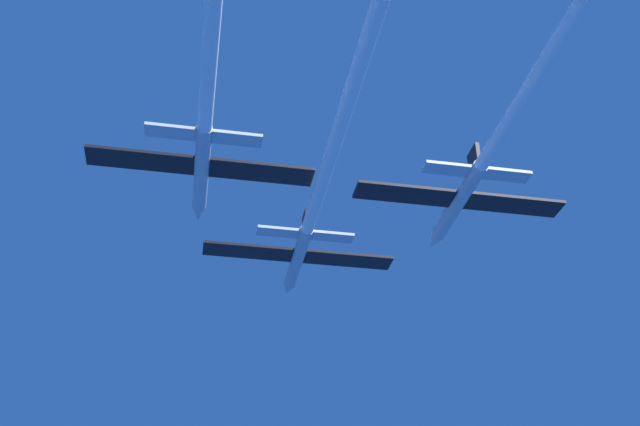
{
  "coord_description": "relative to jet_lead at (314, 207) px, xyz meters",
  "views": [
    {
      "loc": [
        -10.57,
        -67.3,
        -36.97
      ],
      "look_at": [
        -0.08,
        -8.3,
        0.09
      ],
      "focal_mm": 41.55,
      "sensor_mm": 36.0,
      "label": 1
    }
  ],
  "objects": [
    {
      "name": "jet_left_wing",
      "position": [
        -10.6,
        -14.8,
        0.9
      ],
      "size": [
        19.76,
        48.94,
        3.27
      ],
      "color": "#B2BAC6"
    },
    {
      "name": "jet_lead",
      "position": [
        0.0,
        0.0,
        0.0
      ],
      "size": [
        19.76,
        44.93,
        3.27
      ],
      "color": "#B2BAC6"
    },
    {
      "name": "jet_right_wing",
      "position": [
        13.09,
        -11.67,
        0.3
      ],
      "size": [
        19.76,
        42.14,
        3.27
      ],
      "color": "#B2BAC6"
    }
  ]
}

